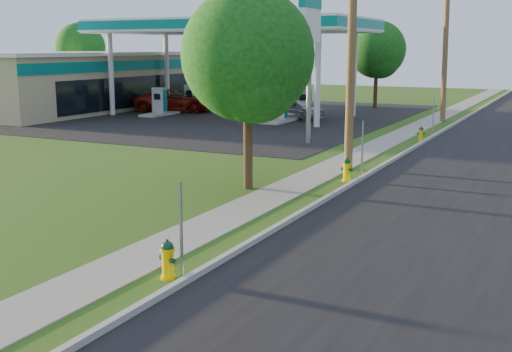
{
  "coord_description": "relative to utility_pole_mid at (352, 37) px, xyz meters",
  "views": [
    {
      "loc": [
        7.13,
        -6.1,
        4.58
      ],
      "look_at": [
        0.0,
        8.0,
        1.4
      ],
      "focal_mm": 45.0,
      "sensor_mm": 36.0,
      "label": 1
    }
  ],
  "objects": [
    {
      "name": "sign_post_far",
      "position": [
        0.85,
        11.2,
        -3.95
      ],
      "size": [
        0.05,
        0.04,
        2.0
      ],
      "primitive_type": "cube",
      "color": "gray",
      "rests_on": "ground"
    },
    {
      "name": "fuel_pump_se",
      "position": [
        -8.9,
        17.0,
        -4.23
      ],
      "size": [
        1.2,
        3.2,
        1.9
      ],
      "color": "#A8A59A",
      "rests_on": "ground"
    },
    {
      "name": "car_red",
      "position": [
        -18.44,
        15.69,
        -4.16
      ],
      "size": [
        6.29,
        4.49,
        1.59
      ],
      "primitive_type": "imported",
      "rotation": [
        0.0,
        0.0,
        1.93
      ],
      "color": "maroon",
      "rests_on": "ground"
    },
    {
      "name": "tree_back",
      "position": [
        -33.35,
        22.76,
        -0.57
      ],
      "size": [
        4.49,
        4.49,
        6.8
      ],
      "color": "#352617",
      "rests_on": "ground"
    },
    {
      "name": "forecourt",
      "position": [
        -15.4,
        15.0,
        -4.94
      ],
      "size": [
        26.0,
        28.0,
        0.02
      ],
      "primitive_type": "cube",
      "color": "black",
      "rests_on": "ground"
    },
    {
      "name": "road",
      "position": [
        5.1,
        -7.0,
        -4.94
      ],
      "size": [
        8.0,
        120.0,
        0.02
      ],
      "primitive_type": "cube",
      "color": "black",
      "rests_on": "ground"
    },
    {
      "name": "fuel_pump_sw",
      "position": [
        -17.9,
        17.0,
        -4.23
      ],
      "size": [
        1.2,
        3.2,
        1.9
      ],
      "color": "#A8A59A",
      "rests_on": "ground"
    },
    {
      "name": "sidewalk",
      "position": [
        -0.65,
        -7.0,
        -4.94
      ],
      "size": [
        1.5,
        120.0,
        0.03
      ],
      "primitive_type": "cube",
      "color": "gray",
      "rests_on": "ground"
    },
    {
      "name": "hydrant_mid",
      "position": [
        0.69,
        -2.19,
        -4.54
      ],
      "size": [
        0.43,
        0.39,
        0.84
      ],
      "color": "#FFE400",
      "rests_on": "ground"
    },
    {
      "name": "gas_canopy",
      "position": [
        -13.4,
        15.0,
        0.94
      ],
      "size": [
        18.18,
        9.18,
        6.4
      ],
      "color": "silver",
      "rests_on": "ground"
    },
    {
      "name": "utility_pole_far",
      "position": [
        0.0,
        18.0,
        -0.15
      ],
      "size": [
        1.4,
        0.32,
        9.5
      ],
      "color": "brown",
      "rests_on": "ground"
    },
    {
      "name": "hydrant_far",
      "position": [
        0.8,
        8.77,
        -4.59
      ],
      "size": [
        0.38,
        0.34,
        0.74
      ],
      "color": "yellow",
      "rests_on": "ground"
    },
    {
      "name": "curb",
      "position": [
        1.1,
        -7.0,
        -4.88
      ],
      "size": [
        0.15,
        120.0,
        0.15
      ],
      "primitive_type": "cube",
      "color": "#A8A59A",
      "rests_on": "ground"
    },
    {
      "name": "utility_pole_mid",
      "position": [
        0.0,
        0.0,
        0.0
      ],
      "size": [
        1.4,
        0.32,
        9.8
      ],
      "color": "brown",
      "rests_on": "ground"
    },
    {
      "name": "car_silver",
      "position": [
        -8.81,
        15.29,
        -4.28
      ],
      "size": [
        4.16,
        2.33,
        1.34
      ],
      "primitive_type": "imported",
      "rotation": [
        0.0,
        0.0,
        1.37
      ],
      "color": "#A1A3A8",
      "rests_on": "ground"
    },
    {
      "name": "fuel_pump_nw",
      "position": [
        -17.9,
        13.0,
        -4.23
      ],
      "size": [
        1.2,
        3.2,
        1.9
      ],
      "color": "#A8A59A",
      "rests_on": "ground"
    },
    {
      "name": "hydrant_near",
      "position": [
        0.62,
        -12.96,
        -4.55
      ],
      "size": [
        0.43,
        0.38,
        0.83
      ],
      "color": "#FFCC00",
      "rests_on": "ground"
    },
    {
      "name": "tree_lot",
      "position": [
        -6.34,
        25.2,
        -0.71
      ],
      "size": [
        4.35,
        4.35,
        6.6
      ],
      "color": "#352617",
      "rests_on": "ground"
    },
    {
      "name": "sign_post_near",
      "position": [
        0.85,
        -12.8,
        -3.95
      ],
      "size": [
        0.05,
        0.04,
        2.0
      ],
      "primitive_type": "cube",
      "color": "gray",
      "rests_on": "ground"
    },
    {
      "name": "price_pylon",
      "position": [
        -3.9,
        5.5,
        0.48
      ],
      "size": [
        0.34,
        2.04,
        6.85
      ],
      "color": "gray",
      "rests_on": "ground"
    },
    {
      "name": "sign_post_mid",
      "position": [
        0.85,
        -1.0,
        -3.95
      ],
      "size": [
        0.05,
        0.04,
        2.0
      ],
      "primitive_type": "cube",
      "color": "gray",
      "rests_on": "ground"
    },
    {
      "name": "convenience_store",
      "position": [
        -26.38,
        15.0,
        -2.82
      ],
      "size": [
        10.4,
        22.4,
        4.25
      ],
      "color": "tan",
      "rests_on": "ground"
    },
    {
      "name": "fuel_pump_ne",
      "position": [
        -8.9,
        13.0,
        -4.23
      ],
      "size": [
        1.2,
        3.2,
        1.9
      ],
      "color": "#A8A59A",
      "rests_on": "ground"
    },
    {
      "name": "tree_verge",
      "position": [
        -1.74,
        -4.83,
        -0.79
      ],
      "size": [
        4.27,
        4.27,
        6.47
      ],
      "color": "#352617",
      "rests_on": "ground"
    }
  ]
}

